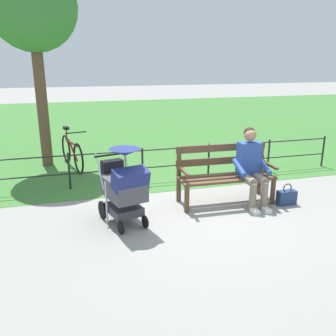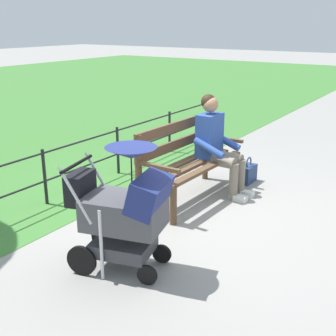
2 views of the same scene
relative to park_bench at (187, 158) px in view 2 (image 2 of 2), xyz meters
name	(u,v)px [view 2 (image 2 of 2)]	position (x,y,z in m)	size (l,w,h in m)	color
ground_plane	(175,211)	(0.44, 0.12, -0.53)	(60.00, 60.00, 0.00)	gray
park_bench	(187,158)	(0.00, 0.00, 0.00)	(1.62, 0.65, 0.96)	brown
person_on_bench	(217,142)	(-0.37, 0.22, 0.15)	(0.54, 0.74, 1.28)	slate
stroller	(125,208)	(1.77, 0.43, 0.07)	(0.70, 0.97, 1.15)	black
handbag	(248,174)	(-0.95, 0.44, -0.40)	(0.32, 0.14, 0.37)	navy
park_fence	(84,158)	(0.44, -1.32, -0.11)	(6.96, 0.04, 0.70)	black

